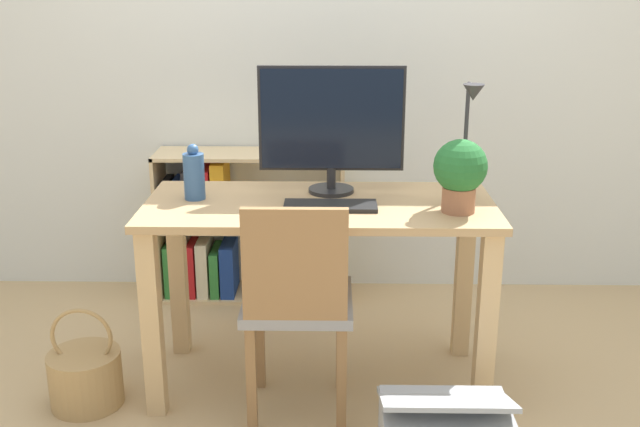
{
  "coord_description": "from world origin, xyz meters",
  "views": [
    {
      "loc": [
        0.05,
        -2.74,
        1.61
      ],
      "look_at": [
        0.0,
        0.1,
        0.69
      ],
      "focal_mm": 42.0,
      "sensor_mm": 36.0,
      "label": 1
    }
  ],
  "objects": [
    {
      "name": "ground_plane",
      "position": [
        0.0,
        0.0,
        0.0
      ],
      "size": [
        10.0,
        10.0,
        0.0
      ],
      "primitive_type": "plane",
      "color": "tan"
    },
    {
      "name": "wall_back",
      "position": [
        0.0,
        1.04,
        1.3
      ],
      "size": [
        8.0,
        0.05,
        2.6
      ],
      "color": "silver",
      "rests_on": "ground_plane"
    },
    {
      "name": "desk",
      "position": [
        0.0,
        0.0,
        0.61
      ],
      "size": [
        1.34,
        0.6,
        0.77
      ],
      "color": "tan",
      "rests_on": "ground_plane"
    },
    {
      "name": "monitor",
      "position": [
        0.04,
        0.15,
        1.05
      ],
      "size": [
        0.57,
        0.18,
        0.5
      ],
      "color": "#232326",
      "rests_on": "desk"
    },
    {
      "name": "keyboard",
      "position": [
        0.04,
        -0.07,
        0.78
      ],
      "size": [
        0.35,
        0.14,
        0.02
      ],
      "color": "black",
      "rests_on": "desk"
    },
    {
      "name": "vase",
      "position": [
        -0.49,
        0.04,
        0.87
      ],
      "size": [
        0.08,
        0.08,
        0.22
      ],
      "color": "#33598C",
      "rests_on": "desk"
    },
    {
      "name": "desk_lamp",
      "position": [
        0.56,
        0.05,
        1.05
      ],
      "size": [
        0.1,
        0.19,
        0.45
      ],
      "color": "#2D2D33",
      "rests_on": "desk"
    },
    {
      "name": "potted_plant",
      "position": [
        0.51,
        -0.11,
        0.92
      ],
      "size": [
        0.2,
        0.2,
        0.27
      ],
      "color": "#9E6647",
      "rests_on": "desk"
    },
    {
      "name": "chair",
      "position": [
        -0.08,
        -0.27,
        0.48
      ],
      "size": [
        0.4,
        0.4,
        0.87
      ],
      "rotation": [
        0.0,
        0.0,
        -0.06
      ],
      "color": "gray",
      "rests_on": "ground_plane"
    },
    {
      "name": "bookshelf",
      "position": [
        -0.53,
        0.87,
        0.35
      ],
      "size": [
        0.94,
        0.28,
        0.76
      ],
      "color": "#D8BC8C",
      "rests_on": "ground_plane"
    },
    {
      "name": "basket",
      "position": [
        -0.91,
        -0.19,
        0.12
      ],
      "size": [
        0.28,
        0.28,
        0.41
      ],
      "color": "tan",
      "rests_on": "ground_plane"
    }
  ]
}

